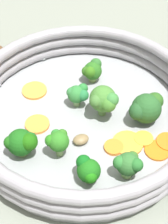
{
  "coord_description": "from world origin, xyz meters",
  "views": [
    {
      "loc": [
        -0.37,
        0.14,
        0.45
      ],
      "look_at": [
        0.0,
        0.0,
        0.03
      ],
      "focal_mm": 60.0,
      "sensor_mm": 36.0,
      "label": 1
    }
  ],
  "objects_px": {
    "carrot_slice_5": "(168,142)",
    "broccoli_floret_6": "(22,142)",
    "carrot_slice_3": "(157,150)",
    "broccoli_floret_2": "(79,94)",
    "broccoli_floret_5": "(104,101)",
    "carrot_slice_0": "(144,139)",
    "broccoli_floret_4": "(146,108)",
    "carrot_slice_4": "(34,91)",
    "skillet": "(84,122)",
    "carrot_slice_6": "(114,147)",
    "broccoli_floret_7": "(128,164)",
    "mushroom_piece_0": "(81,140)",
    "broccoli_floret_1": "(58,141)",
    "broccoli_floret_3": "(92,70)",
    "broccoli_floret_0": "(88,170)",
    "carrot_slice_1": "(37,124)",
    "carrot_slice_2": "(128,143)"
  },
  "relations": [
    {
      "from": "broccoli_floret_4",
      "to": "broccoli_floret_6",
      "type": "distance_m",
      "value": 0.19
    },
    {
      "from": "carrot_slice_2",
      "to": "carrot_slice_6",
      "type": "bearing_deg",
      "value": 88.35
    },
    {
      "from": "carrot_slice_1",
      "to": "broccoli_floret_4",
      "type": "distance_m",
      "value": 0.17
    },
    {
      "from": "carrot_slice_2",
      "to": "carrot_slice_6",
      "type": "relative_size",
      "value": 1.61
    },
    {
      "from": "carrot_slice_0",
      "to": "mushroom_piece_0",
      "type": "relative_size",
      "value": 1.18
    },
    {
      "from": "carrot_slice_0",
      "to": "carrot_slice_4",
      "type": "height_order",
      "value": "same"
    },
    {
      "from": "skillet",
      "to": "broccoli_floret_1",
      "type": "height_order",
      "value": "broccoli_floret_1"
    },
    {
      "from": "carrot_slice_4",
      "to": "broccoli_floret_2",
      "type": "height_order",
      "value": "broccoli_floret_2"
    },
    {
      "from": "broccoli_floret_1",
      "to": "mushroom_piece_0",
      "type": "bearing_deg",
      "value": -78.36
    },
    {
      "from": "carrot_slice_0",
      "to": "carrot_slice_1",
      "type": "xyz_separation_m",
      "value": [
        0.09,
        0.14,
        -0.0
      ]
    },
    {
      "from": "broccoli_floret_7",
      "to": "carrot_slice_1",
      "type": "bearing_deg",
      "value": 33.7
    },
    {
      "from": "broccoli_floret_2",
      "to": "broccoli_floret_3",
      "type": "distance_m",
      "value": 0.06
    },
    {
      "from": "carrot_slice_1",
      "to": "mushroom_piece_0",
      "type": "height_order",
      "value": "mushroom_piece_0"
    },
    {
      "from": "broccoli_floret_5",
      "to": "broccoli_floret_6",
      "type": "height_order",
      "value": "broccoli_floret_5"
    },
    {
      "from": "broccoli_floret_2",
      "to": "broccoli_floret_5",
      "type": "xyz_separation_m",
      "value": [
        -0.04,
        -0.03,
        0.01
      ]
    },
    {
      "from": "broccoli_floret_7",
      "to": "mushroom_piece_0",
      "type": "xyz_separation_m",
      "value": [
        0.08,
        0.04,
        -0.02
      ]
    },
    {
      "from": "broccoli_floret_0",
      "to": "broccoli_floret_3",
      "type": "height_order",
      "value": "broccoli_floret_0"
    },
    {
      "from": "carrot_slice_3",
      "to": "skillet",
      "type": "bearing_deg",
      "value": 37.73
    },
    {
      "from": "broccoli_floret_0",
      "to": "broccoli_floret_4",
      "type": "distance_m",
      "value": 0.14
    },
    {
      "from": "carrot_slice_4",
      "to": "broccoli_floret_2",
      "type": "bearing_deg",
      "value": -133.35
    },
    {
      "from": "carrot_slice_3",
      "to": "broccoli_floret_7",
      "type": "xyz_separation_m",
      "value": [
        -0.02,
        0.06,
        0.02
      ]
    },
    {
      "from": "carrot_slice_1",
      "to": "carrot_slice_4",
      "type": "xyz_separation_m",
      "value": [
        0.07,
        -0.02,
        -0.0
      ]
    },
    {
      "from": "carrot_slice_0",
      "to": "mushroom_piece_0",
      "type": "height_order",
      "value": "mushroom_piece_0"
    },
    {
      "from": "carrot_slice_3",
      "to": "broccoli_floret_2",
      "type": "bearing_deg",
      "value": 29.06
    },
    {
      "from": "broccoli_floret_6",
      "to": "broccoli_floret_7",
      "type": "bearing_deg",
      "value": -125.53
    },
    {
      "from": "broccoli_floret_0",
      "to": "broccoli_floret_5",
      "type": "height_order",
      "value": "broccoli_floret_5"
    },
    {
      "from": "carrot_slice_5",
      "to": "broccoli_floret_6",
      "type": "xyz_separation_m",
      "value": [
        0.06,
        0.2,
        0.02
      ]
    },
    {
      "from": "broccoli_floret_1",
      "to": "carrot_slice_5",
      "type": "bearing_deg",
      "value": -104.59
    },
    {
      "from": "carrot_slice_6",
      "to": "carrot_slice_3",
      "type": "bearing_deg",
      "value": -115.84
    },
    {
      "from": "broccoli_floret_6",
      "to": "mushroom_piece_0",
      "type": "relative_size",
      "value": 1.9
    },
    {
      "from": "skillet",
      "to": "carrot_slice_6",
      "type": "height_order",
      "value": "carrot_slice_6"
    },
    {
      "from": "carrot_slice_0",
      "to": "carrot_slice_4",
      "type": "xyz_separation_m",
      "value": [
        0.16,
        0.12,
        -0.0
      ]
    },
    {
      "from": "carrot_slice_2",
      "to": "carrot_slice_4",
      "type": "xyz_separation_m",
      "value": [
        0.16,
        0.1,
        -0.0
      ]
    },
    {
      "from": "broccoli_floret_2",
      "to": "carrot_slice_4",
      "type": "bearing_deg",
      "value": 46.65
    },
    {
      "from": "carrot_slice_0",
      "to": "carrot_slice_6",
      "type": "height_order",
      "value": "same"
    },
    {
      "from": "carrot_slice_0",
      "to": "carrot_slice_1",
      "type": "height_order",
      "value": "same"
    },
    {
      "from": "skillet",
      "to": "broccoli_floret_3",
      "type": "xyz_separation_m",
      "value": [
        0.08,
        -0.05,
        0.03
      ]
    },
    {
      "from": "broccoli_floret_2",
      "to": "mushroom_piece_0",
      "type": "bearing_deg",
      "value": 161.58
    },
    {
      "from": "carrot_slice_4",
      "to": "broccoli_floret_1",
      "type": "xyz_separation_m",
      "value": [
        -0.14,
        0.0,
        0.03
      ]
    },
    {
      "from": "broccoli_floret_2",
      "to": "broccoli_floret_5",
      "type": "bearing_deg",
      "value": -144.19
    },
    {
      "from": "carrot_slice_1",
      "to": "mushroom_piece_0",
      "type": "distance_m",
      "value": 0.08
    },
    {
      "from": "carrot_slice_4",
      "to": "broccoli_floret_0",
      "type": "relative_size",
      "value": 1.03
    },
    {
      "from": "carrot_slice_4",
      "to": "broccoli_floret_0",
      "type": "xyz_separation_m",
      "value": [
        -0.19,
        -0.02,
        0.02
      ]
    },
    {
      "from": "carrot_slice_0",
      "to": "broccoli_floret_4",
      "type": "distance_m",
      "value": 0.05
    },
    {
      "from": "carrot_slice_3",
      "to": "carrot_slice_6",
      "type": "distance_m",
      "value": 0.06
    },
    {
      "from": "broccoli_floret_2",
      "to": "broccoli_floret_5",
      "type": "relative_size",
      "value": 0.7
    },
    {
      "from": "broccoli_floret_0",
      "to": "broccoli_floret_7",
      "type": "xyz_separation_m",
      "value": [
        -0.01,
        -0.05,
        0.0
      ]
    },
    {
      "from": "carrot_slice_5",
      "to": "broccoli_floret_2",
      "type": "height_order",
      "value": "broccoli_floret_2"
    },
    {
      "from": "carrot_slice_3",
      "to": "broccoli_floret_1",
      "type": "relative_size",
      "value": 0.84
    },
    {
      "from": "skillet",
      "to": "mushroom_piece_0",
      "type": "distance_m",
      "value": 0.05
    }
  ]
}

